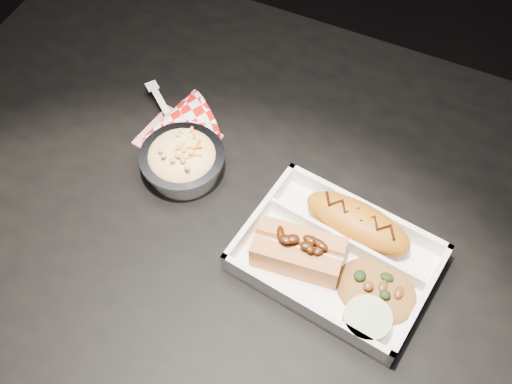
% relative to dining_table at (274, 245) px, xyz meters
% --- Properties ---
extents(floor, '(4.00, 4.00, 0.05)m').
position_rel_dining_table_xyz_m(floor, '(0.00, 0.00, -0.68)').
color(floor, black).
rests_on(floor, ground).
extents(dining_table, '(1.20, 0.80, 0.75)m').
position_rel_dining_table_xyz_m(dining_table, '(0.00, 0.00, 0.00)').
color(dining_table, black).
rests_on(dining_table, ground).
extents(food_tray, '(0.27, 0.21, 0.04)m').
position_rel_dining_table_xyz_m(food_tray, '(0.11, -0.04, 0.10)').
color(food_tray, white).
rests_on(food_tray, dining_table).
extents(fried_pastry, '(0.16, 0.08, 0.04)m').
position_rel_dining_table_xyz_m(fried_pastry, '(0.11, 0.02, 0.12)').
color(fried_pastry, '#C16C13').
rests_on(fried_pastry, food_tray).
extents(hotdog, '(0.12, 0.07, 0.06)m').
position_rel_dining_table_xyz_m(hotdog, '(0.06, -0.06, 0.12)').
color(hotdog, '#C67E43').
rests_on(hotdog, food_tray).
extents(fried_rice_mound, '(0.12, 0.10, 0.03)m').
position_rel_dining_table_xyz_m(fried_rice_mound, '(0.17, -0.06, 0.11)').
color(fried_rice_mound, '#9D642D').
rests_on(fried_rice_mound, food_tray).
extents(cupcake_liner, '(0.06, 0.06, 0.03)m').
position_rel_dining_table_xyz_m(cupcake_liner, '(0.17, -0.11, 0.11)').
color(cupcake_liner, '#B9CC9A').
rests_on(cupcake_liner, food_tray).
extents(foil_coleslaw_cup, '(0.12, 0.12, 0.06)m').
position_rel_dining_table_xyz_m(foil_coleslaw_cup, '(-0.15, 0.01, 0.12)').
color(foil_coleslaw_cup, silver).
rests_on(foil_coleslaw_cup, dining_table).
extents(napkin_fork, '(0.16, 0.15, 0.10)m').
position_rel_dining_table_xyz_m(napkin_fork, '(-0.20, 0.07, 0.11)').
color(napkin_fork, red).
rests_on(napkin_fork, dining_table).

